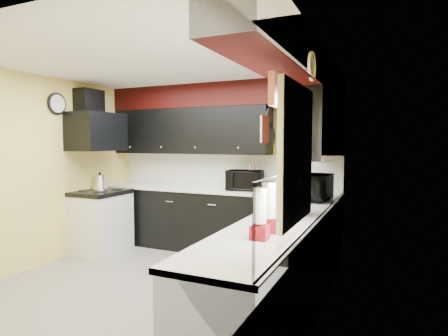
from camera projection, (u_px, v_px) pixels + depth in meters
The scene contains 35 objects.
ground at pixel (158, 285), 4.26m from camera, with size 3.60×3.60×0.00m, color gray.
wall_back at pixel (223, 167), 5.81m from camera, with size 3.60×0.06×2.50m, color #E0C666.
wall_right at pixel (321, 184), 3.43m from camera, with size 0.06×3.60×2.50m, color #E0C666.
wall_left at pixel (42, 171), 4.91m from camera, with size 0.06×3.60×2.50m, color #E0C666.
ceiling at pixel (155, 62), 4.08m from camera, with size 3.60×3.60×0.06m, color white.
cab_back at pixel (215, 221), 5.59m from camera, with size 3.60×0.60×0.90m, color black.
cab_right at pixel (279, 275), 3.34m from camera, with size 0.60×3.00×0.90m, color black.
counter_back at pixel (215, 190), 5.56m from camera, with size 3.62×0.64×0.04m, color white.
counter_right at pixel (280, 223), 3.31m from camera, with size 0.64×3.02×0.04m, color white.
splash_back at pixel (223, 170), 5.80m from camera, with size 3.60×0.02×0.50m, color white.
splash_right at pixel (320, 190), 3.44m from camera, with size 0.02×3.60×0.50m, color white.
upper_back at pixel (189, 131), 5.81m from camera, with size 2.60×0.35×0.70m, color black.
upper_right at pixel (320, 127), 4.29m from camera, with size 0.35×1.80×0.70m, color black.
soffit_back at pixel (218, 95), 5.57m from camera, with size 3.60×0.36×0.35m, color black.
soffit_right at pixel (298, 63), 3.27m from camera, with size 0.36×3.24×0.35m, color black.
stove at pixel (101, 223), 5.52m from camera, with size 0.60×0.75×0.86m, color white.
cooktop at pixel (101, 193), 5.49m from camera, with size 0.62×0.77×0.06m, color black.
hood at pixel (97, 132), 5.45m from camera, with size 0.50×0.78×0.55m, color black.
hood_duct at pixel (89, 103), 5.47m from camera, with size 0.24×0.40×0.40m, color black.
window at pixel (297, 154), 2.60m from camera, with size 0.03×0.86×0.96m, color white, non-canonical shape.
valance at pixel (290, 96), 2.59m from camera, with size 0.04×0.88×0.20m, color red.
pan_top at pixel (269, 115), 5.19m from camera, with size 0.03×0.22×0.40m, color black, non-canonical shape.
pan_mid at pixel (266, 133), 5.09m from camera, with size 0.03×0.28×0.46m, color black, non-canonical shape.
pan_low at pixel (272, 136), 5.33m from camera, with size 0.03×0.24×0.42m, color black, non-canonical shape.
cut_board at pixel (264, 129), 4.98m from camera, with size 0.03×0.26×0.35m, color white.
baskets at pixel (292, 189), 3.60m from camera, with size 0.27×0.27×0.50m, color brown, non-canonical shape.
clock at pixel (57, 104), 5.06m from camera, with size 0.03×0.30×0.30m, color black, non-canonical shape.
deco_plate at pixel (312, 66), 3.06m from camera, with size 0.03×0.24×0.24m, color white, non-canonical shape.
toaster_oven at pixel (245, 180), 5.37m from camera, with size 0.49×0.41×0.29m, color black.
microwave at pixel (313, 187), 4.46m from camera, with size 0.56×0.38×0.31m, color black.
utensil_crock at pixel (252, 185), 5.35m from camera, with size 0.15×0.15×0.16m, color white.
knife_block at pixel (288, 186), 5.13m from camera, with size 0.09×0.12×0.19m, color black.
kettle at pixel (100, 182), 5.71m from camera, with size 0.23×0.23×0.21m, color silver, non-canonical shape.
dispenser_a at pixel (269, 210), 2.86m from camera, with size 0.13×0.13×0.35m, color maroon, non-canonical shape.
dispenser_b at pixel (260, 217), 2.65m from camera, with size 0.12×0.12×0.33m, color #6E0602, non-canonical shape.
Camera 1 is at (2.39, -3.48, 1.63)m, focal length 30.00 mm.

